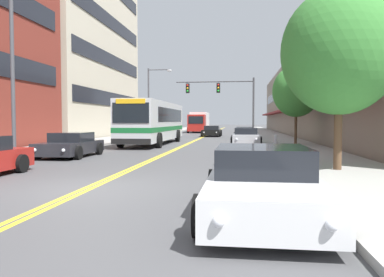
# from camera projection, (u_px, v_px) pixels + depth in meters

# --- Properties ---
(ground_plane) EXTENTS (240.00, 240.00, 0.00)m
(ground_plane) POSITION_uv_depth(u_px,v_px,m) (208.00, 135.00, 46.39)
(ground_plane) COLOR #4C4C4F
(sidewalk_left) EXTENTS (3.80, 106.00, 0.15)m
(sidewalk_left) POSITION_uv_depth(u_px,v_px,m) (150.00, 134.00, 47.32)
(sidewalk_left) COLOR #9E9B96
(sidewalk_left) RESTS_ON ground_plane
(sidewalk_right) EXTENTS (3.80, 106.00, 0.15)m
(sidewalk_right) POSITION_uv_depth(u_px,v_px,m) (268.00, 135.00, 45.45)
(sidewalk_right) COLOR #9E9B96
(sidewalk_right) RESTS_ON ground_plane
(centre_line) EXTENTS (0.34, 106.00, 0.01)m
(centre_line) POSITION_uv_depth(u_px,v_px,m) (208.00, 135.00, 46.39)
(centre_line) COLOR yellow
(centre_line) RESTS_ON ground_plane
(office_tower_left) EXTENTS (12.08, 20.60, 24.14)m
(office_tower_left) POSITION_uv_depth(u_px,v_px,m) (57.00, 24.00, 39.96)
(office_tower_left) COLOR beige
(office_tower_left) RESTS_ON ground_plane
(storefront_row_right) EXTENTS (9.10, 68.00, 9.17)m
(storefront_row_right) POSITION_uv_depth(u_px,v_px,m) (321.00, 97.00, 44.46)
(storefront_row_right) COLOR gray
(storefront_row_right) RESTS_ON ground_plane
(city_bus) EXTENTS (2.85, 12.11, 3.12)m
(city_bus) POSITION_uv_depth(u_px,v_px,m) (154.00, 121.00, 28.31)
(city_bus) COLOR silver
(city_bus) RESTS_ON ground_plane
(car_slate_blue_parked_left_mid) EXTENTS (2.08, 4.52, 1.28)m
(car_slate_blue_parked_left_mid) POSITION_uv_depth(u_px,v_px,m) (168.00, 131.00, 42.82)
(car_slate_blue_parked_left_mid) COLOR #475675
(car_slate_blue_parked_left_mid) RESTS_ON ground_plane
(car_charcoal_parked_left_far) EXTENTS (2.16, 4.24, 1.19)m
(car_charcoal_parked_left_far) POSITION_uv_depth(u_px,v_px,m) (71.00, 145.00, 18.30)
(car_charcoal_parked_left_far) COLOR #232328
(car_charcoal_parked_left_far) RESTS_ON ground_plane
(car_white_parked_right_foreground) EXTENTS (2.21, 4.77, 1.28)m
(car_white_parked_right_foreground) POSITION_uv_depth(u_px,v_px,m) (262.00, 184.00, 6.94)
(car_white_parked_right_foreground) COLOR white
(car_white_parked_right_foreground) RESTS_ON ground_plane
(car_beige_parked_right_mid) EXTENTS (2.04, 4.73, 1.18)m
(car_beige_parked_right_mid) POSITION_uv_depth(u_px,v_px,m) (244.00, 133.00, 35.87)
(car_beige_parked_right_mid) COLOR #BCAD89
(car_beige_parked_right_mid) RESTS_ON ground_plane
(car_silver_parked_right_far) EXTENTS (2.11, 4.33, 1.25)m
(car_silver_parked_right_far) POSITION_uv_depth(u_px,v_px,m) (246.00, 137.00, 26.92)
(car_silver_parked_right_far) COLOR #B7B7BC
(car_silver_parked_right_far) RESTS_ON ground_plane
(car_black_moving_lead) EXTENTS (2.16, 4.71, 1.20)m
(car_black_moving_lead) POSITION_uv_depth(u_px,v_px,m) (212.00, 131.00, 42.29)
(car_black_moving_lead) COLOR black
(car_black_moving_lead) RESTS_ON ground_plane
(box_truck) EXTENTS (2.77, 7.97, 3.01)m
(box_truck) POSITION_uv_depth(u_px,v_px,m) (199.00, 122.00, 56.27)
(box_truck) COLOR maroon
(box_truck) RESTS_ON ground_plane
(traffic_signal_mast) EXTENTS (7.50, 0.38, 5.84)m
(traffic_signal_mast) POSITION_uv_depth(u_px,v_px,m) (225.00, 95.00, 35.68)
(traffic_signal_mast) COLOR #47474C
(traffic_signal_mast) RESTS_ON ground_plane
(street_lamp_left_near) EXTENTS (2.41, 0.28, 7.65)m
(street_lamp_left_near) POSITION_uv_depth(u_px,v_px,m) (20.00, 51.00, 15.17)
(street_lamp_left_near) COLOR #47474C
(street_lamp_left_near) RESTS_ON ground_plane
(street_lamp_left_far) EXTENTS (2.52, 0.28, 7.06)m
(street_lamp_left_far) POSITION_uv_depth(u_px,v_px,m) (152.00, 96.00, 37.94)
(street_lamp_left_far) COLOR #47474C
(street_lamp_left_far) RESTS_ON ground_plane
(street_tree_right_near) EXTENTS (3.77, 3.77, 5.95)m
(street_tree_right_near) POSITION_uv_depth(u_px,v_px,m) (339.00, 52.00, 12.18)
(street_tree_right_near) COLOR brown
(street_tree_right_near) RESTS_ON sidewalk_right
(street_tree_right_mid) EXTENTS (3.27, 3.27, 5.46)m
(street_tree_right_mid) POSITION_uv_depth(u_px,v_px,m) (296.00, 91.00, 25.94)
(street_tree_right_mid) COLOR brown
(street_tree_right_mid) RESTS_ON sidewalk_right
(fire_hydrant) EXTENTS (0.31, 0.23, 0.83)m
(fire_hydrant) POSITION_uv_depth(u_px,v_px,m) (275.00, 142.00, 21.31)
(fire_hydrant) COLOR #B7B7BC
(fire_hydrant) RESTS_ON sidewalk_right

